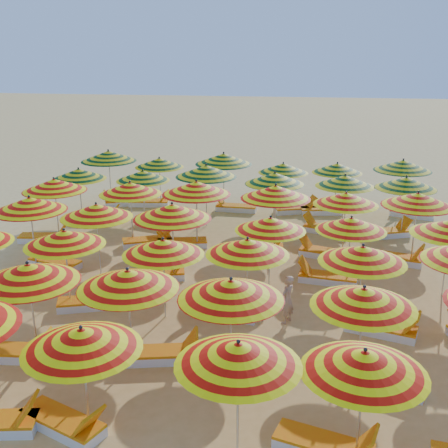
% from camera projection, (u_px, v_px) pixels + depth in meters
% --- Properties ---
extents(ground, '(120.00, 120.00, 0.00)m').
position_uv_depth(ground, '(222.00, 279.00, 16.90)').
color(ground, '#E4B765').
rests_on(ground, ground).
extents(umbrella_2, '(2.76, 2.76, 2.22)m').
position_uv_depth(umbrella_2, '(82.00, 339.00, 9.63)').
color(umbrella_2, silver).
rests_on(umbrella_2, ground).
extents(umbrella_3, '(2.73, 2.73, 2.25)m').
position_uv_depth(umbrella_3, '(238.00, 354.00, 9.12)').
color(umbrella_3, silver).
rests_on(umbrella_3, ground).
extents(umbrella_4, '(2.69, 2.69, 2.20)m').
position_uv_depth(umbrella_4, '(364.00, 362.00, 8.96)').
color(umbrella_4, silver).
rests_on(umbrella_4, ground).
extents(umbrella_7, '(2.76, 2.76, 2.35)m').
position_uv_depth(umbrella_7, '(28.00, 273.00, 12.09)').
color(umbrella_7, silver).
rests_on(umbrella_7, ground).
extents(umbrella_8, '(2.89, 2.89, 2.32)m').
position_uv_depth(umbrella_8, '(128.00, 279.00, 11.84)').
color(umbrella_8, silver).
rests_on(umbrella_8, ground).
extents(umbrella_9, '(2.69, 2.69, 2.33)m').
position_uv_depth(umbrella_9, '(231.00, 290.00, 11.32)').
color(umbrella_9, silver).
rests_on(umbrella_9, ground).
extents(umbrella_10, '(2.41, 2.41, 2.25)m').
position_uv_depth(umbrella_10, '(364.00, 298.00, 11.14)').
color(umbrella_10, silver).
rests_on(umbrella_10, ground).
extents(umbrella_13, '(2.29, 2.29, 2.24)m').
position_uv_depth(umbrella_13, '(64.00, 238.00, 14.57)').
color(umbrella_13, silver).
rests_on(umbrella_13, ground).
extents(umbrella_14, '(2.50, 2.50, 2.20)m').
position_uv_depth(umbrella_14, '(163.00, 247.00, 14.02)').
color(umbrella_14, silver).
rests_on(umbrella_14, ground).
extents(umbrella_15, '(2.74, 2.74, 2.23)m').
position_uv_depth(umbrella_15, '(247.00, 247.00, 13.94)').
color(umbrella_15, silver).
rests_on(umbrella_15, ground).
extents(umbrella_16, '(2.26, 2.26, 2.25)m').
position_uv_depth(umbrella_16, '(363.00, 254.00, 13.42)').
color(umbrella_16, silver).
rests_on(umbrella_16, ground).
extents(umbrella_18, '(2.68, 2.68, 2.39)m').
position_uv_depth(umbrella_18, '(30.00, 204.00, 17.11)').
color(umbrella_18, silver).
rests_on(umbrella_18, ground).
extents(umbrella_19, '(2.88, 2.88, 2.30)m').
position_uv_depth(umbrella_19, '(96.00, 211.00, 16.71)').
color(umbrella_19, silver).
rests_on(umbrella_19, ground).
extents(umbrella_20, '(2.68, 2.68, 2.43)m').
position_uv_depth(umbrella_20, '(172.00, 212.00, 16.25)').
color(umbrella_20, silver).
rests_on(umbrella_20, ground).
extents(umbrella_21, '(2.43, 2.43, 2.15)m').
position_uv_depth(umbrella_21, '(270.00, 224.00, 15.91)').
color(umbrella_21, silver).
rests_on(umbrella_21, ground).
extents(umbrella_22, '(2.14, 2.14, 2.15)m').
position_uv_depth(umbrella_22, '(351.00, 224.00, 15.93)').
color(umbrella_22, silver).
rests_on(umbrella_22, ground).
extents(umbrella_24, '(2.58, 2.58, 2.37)m').
position_uv_depth(umbrella_24, '(54.00, 185.00, 19.50)').
color(umbrella_24, silver).
rests_on(umbrella_24, ground).
extents(umbrella_25, '(2.34, 2.34, 2.30)m').
position_uv_depth(umbrella_25, '(130.00, 188.00, 19.28)').
color(umbrella_25, silver).
rests_on(umbrella_25, ground).
extents(umbrella_26, '(2.69, 2.69, 2.46)m').
position_uv_depth(umbrella_26, '(196.00, 188.00, 18.76)').
color(umbrella_26, silver).
rests_on(umbrella_26, ground).
extents(umbrella_27, '(2.40, 2.40, 2.45)m').
position_uv_depth(umbrella_27, '(276.00, 192.00, 18.30)').
color(umbrella_27, silver).
rests_on(umbrella_27, ground).
extents(umbrella_28, '(2.55, 2.55, 2.25)m').
position_uv_depth(umbrella_28, '(346.00, 199.00, 18.19)').
color(umbrella_28, silver).
rests_on(umbrella_28, ground).
extents(umbrella_29, '(2.95, 2.95, 2.40)m').
position_uv_depth(umbrella_29, '(418.00, 199.00, 17.61)').
color(umbrella_29, silver).
rests_on(umbrella_29, ground).
extents(umbrella_30, '(2.36, 2.36, 2.24)m').
position_uv_depth(umbrella_30, '(79.00, 174.00, 21.65)').
color(umbrella_30, silver).
rests_on(umbrella_30, ground).
extents(umbrella_31, '(2.61, 2.61, 2.19)m').
position_uv_depth(umbrella_31, '(143.00, 176.00, 21.53)').
color(umbrella_31, silver).
rests_on(umbrella_31, ground).
extents(umbrella_32, '(2.96, 2.96, 2.47)m').
position_uv_depth(umbrella_32, '(206.00, 171.00, 21.19)').
color(umbrella_32, silver).
rests_on(umbrella_32, ground).
extents(umbrella_33, '(2.41, 2.41, 2.33)m').
position_uv_depth(umbrella_33, '(275.00, 178.00, 20.57)').
color(umbrella_33, silver).
rests_on(umbrella_33, ground).
extents(umbrella_34, '(2.84, 2.84, 2.28)m').
position_uv_depth(umbrella_34, '(345.00, 181.00, 20.39)').
color(umbrella_34, silver).
rests_on(umbrella_34, ground).
extents(umbrella_35, '(2.68, 2.68, 2.32)m').
position_uv_depth(umbrella_35, '(406.00, 183.00, 19.98)').
color(umbrella_35, silver).
rests_on(umbrella_35, ground).
extents(umbrella_36, '(2.59, 2.59, 2.49)m').
position_uv_depth(umbrella_36, '(109.00, 156.00, 23.88)').
color(umbrella_36, silver).
rests_on(umbrella_36, ground).
extents(umbrella_37, '(2.53, 2.53, 2.20)m').
position_uv_depth(umbrella_37, '(159.00, 163.00, 23.82)').
color(umbrella_37, silver).
rests_on(umbrella_37, ground).
extents(umbrella_38, '(2.84, 2.84, 2.51)m').
position_uv_depth(umbrella_38, '(224.00, 159.00, 23.22)').
color(umbrella_38, silver).
rests_on(umbrella_38, ground).
extents(umbrella_39, '(2.43, 2.43, 2.17)m').
position_uv_depth(umbrella_39, '(283.00, 168.00, 22.91)').
color(umbrella_39, silver).
rests_on(umbrella_39, ground).
extents(umbrella_40, '(2.26, 2.26, 2.18)m').
position_uv_depth(umbrella_40, '(337.00, 168.00, 22.90)').
color(umbrella_40, silver).
rests_on(umbrella_40, ground).
extents(umbrella_41, '(2.56, 2.56, 2.43)m').
position_uv_depth(umbrella_41, '(403.00, 165.00, 22.33)').
color(umbrella_41, silver).
rests_on(umbrella_41, ground).
extents(lounger_2, '(1.82, 1.21, 0.69)m').
position_uv_depth(lounger_2, '(64.00, 423.00, 10.30)').
color(lounger_2, white).
rests_on(lounger_2, ground).
extents(lounger_3, '(1.83, 1.04, 0.69)m').
position_uv_depth(lounger_3, '(326.00, 446.00, 9.71)').
color(lounger_3, white).
rests_on(lounger_3, ground).
extents(lounger_5, '(1.78, 0.74, 0.69)m').
position_uv_depth(lounger_5, '(14.00, 352.00, 12.64)').
color(lounger_5, white).
rests_on(lounger_5, ground).
extents(lounger_6, '(1.82, 0.94, 0.69)m').
position_uv_depth(lounger_6, '(161.00, 354.00, 12.57)').
color(lounger_6, white).
rests_on(lounger_6, ground).
extents(lounger_7, '(1.82, 1.19, 0.69)m').
position_uv_depth(lounger_7, '(382.00, 379.00, 11.66)').
color(lounger_7, white).
rests_on(lounger_7, ground).
extents(lounger_8, '(1.83, 1.10, 0.69)m').
position_uv_depth(lounger_8, '(92.00, 302.00, 15.08)').
color(lounger_8, white).
rests_on(lounger_8, ground).
extents(lounger_9, '(1.81, 0.89, 0.69)m').
position_uv_depth(lounger_9, '(224.00, 310.00, 14.63)').
color(lounger_9, white).
rests_on(lounger_9, ground).
extents(lounger_10, '(1.83, 1.05, 0.69)m').
position_uv_depth(lounger_10, '(383.00, 328.00, 13.70)').
color(lounger_10, white).
rests_on(lounger_10, ground).
extents(lounger_12, '(1.83, 1.03, 0.69)m').
position_uv_depth(lounger_12, '(54.00, 262.00, 17.82)').
color(lounger_12, white).
rests_on(lounger_12, ground).
extents(lounger_13, '(1.82, 1.02, 0.69)m').
position_uv_depth(lounger_13, '(158.00, 274.00, 16.91)').
color(lounger_13, white).
rests_on(lounger_13, ground).
extents(lounger_14, '(1.80, 0.81, 0.69)m').
position_uv_depth(lounger_14, '(326.00, 277.00, 16.67)').
color(lounger_14, white).
rests_on(lounger_14, ground).
extents(lounger_15, '(1.79, 0.79, 0.69)m').
position_uv_depth(lounger_15, '(45.00, 238.00, 20.07)').
color(lounger_15, white).
rests_on(lounger_15, ground).
extents(lounger_16, '(1.82, 1.21, 0.69)m').
position_uv_depth(lounger_16, '(149.00, 241.00, 19.71)').
color(lounger_16, white).
rests_on(lounger_16, ground).
extents(lounger_17, '(1.82, 1.00, 0.69)m').
position_uv_depth(lounger_17, '(181.00, 243.00, 19.55)').
color(lounger_17, white).
rests_on(lounger_17, ground).
extents(lounger_18, '(1.77, 0.72, 0.69)m').
position_uv_depth(lounger_18, '(259.00, 248.00, 19.04)').
color(lounger_18, white).
rests_on(lounger_18, ground).
extents(lounger_19, '(1.82, 1.03, 0.69)m').
position_uv_depth(lounger_19, '(324.00, 253.00, 18.63)').
color(lounger_19, white).
rests_on(lounger_19, ground).
extents(lounger_20, '(1.82, 1.01, 0.69)m').
position_uv_depth(lounger_20, '(396.00, 258.00, 18.15)').
color(lounger_20, white).
rests_on(lounger_20, ground).
extents(lounger_21, '(1.77, 0.69, 0.69)m').
position_uv_depth(lounger_21, '(98.00, 218.00, 22.26)').
color(lounger_21, white).
rests_on(lounger_21, ground).
extents(lounger_22, '(1.83, 1.04, 0.69)m').
position_uv_depth(lounger_22, '(158.00, 222.00, 21.84)').
color(lounger_22, white).
rests_on(lounger_22, ground).
extents(lounger_23, '(1.83, 1.14, 0.69)m').
position_uv_depth(lounger_23, '(326.00, 229.00, 20.98)').
color(lounger_23, white).
rests_on(lounger_23, ground).
extents(lounger_24, '(1.82, 1.17, 0.69)m').
position_uv_depth(lounger_24, '(387.00, 233.00, 20.59)').
color(lounger_24, white).
rests_on(lounger_24, ground).
extents(lounger_25, '(1.82, 1.23, 0.69)m').
position_uv_depth(lounger_25, '(124.00, 202.00, 24.59)').
color(lounger_25, white).
rests_on(lounger_25, ground).
extents(lounger_26, '(1.79, 0.79, 0.69)m').
position_uv_depth(lounger_26, '(150.00, 202.00, 24.49)').
color(lounger_26, white).
rests_on(lounger_26, ground).
extents(lounger_27, '(1.75, 0.65, 0.69)m').
position_uv_depth(lounger_27, '(235.00, 207.00, 23.74)').
color(lounger_27, white).
rests_on(lounger_27, ground).
extents(lounger_28, '(1.83, 1.14, 0.69)m').
position_uv_depth(lounger_28, '(296.00, 209.00, 23.49)').
color(lounger_28, white).
rests_on(lounger_28, ground).
extents(lounger_29, '(1.81, 0.88, 0.69)m').
position_uv_depth(lounger_29, '(322.00, 210.00, 23.35)').
color(lounger_29, white).
rests_on(lounger_29, ground).
extents(lounger_30, '(1.83, 1.08, 0.69)m').
position_uv_depth(lounger_30, '(410.00, 213.00, 22.95)').
color(lounger_30, white).
rests_on(lounger_30, ground).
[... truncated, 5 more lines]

